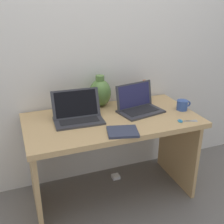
{
  "coord_description": "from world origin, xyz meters",
  "views": [
    {
      "loc": [
        -0.69,
        -1.83,
        1.59
      ],
      "look_at": [
        0.0,
        0.0,
        0.77
      ],
      "focal_mm": 44.93,
      "sensor_mm": 36.0,
      "label": 1
    }
  ],
  "objects_px": {
    "coffee_mug": "(182,105)",
    "pen_cup": "(144,94)",
    "green_vase": "(100,92)",
    "power_brick": "(116,177)",
    "notebook_stack": "(123,132)",
    "laptop_left": "(77,113)",
    "scissors": "(184,121)",
    "laptop_right": "(138,104)"
  },
  "relations": [
    {
      "from": "coffee_mug",
      "to": "pen_cup",
      "type": "bearing_deg",
      "value": 120.62
    },
    {
      "from": "green_vase",
      "to": "power_brick",
      "type": "bearing_deg",
      "value": -36.23
    },
    {
      "from": "notebook_stack",
      "to": "pen_cup",
      "type": "height_order",
      "value": "pen_cup"
    },
    {
      "from": "laptop_left",
      "to": "scissors",
      "type": "relative_size",
      "value": 2.51
    },
    {
      "from": "laptop_right",
      "to": "scissors",
      "type": "relative_size",
      "value": 2.58
    },
    {
      "from": "green_vase",
      "to": "coffee_mug",
      "type": "distance_m",
      "value": 0.69
    },
    {
      "from": "laptop_left",
      "to": "pen_cup",
      "type": "height_order",
      "value": "laptop_left"
    },
    {
      "from": "green_vase",
      "to": "pen_cup",
      "type": "relative_size",
      "value": 1.43
    },
    {
      "from": "laptop_left",
      "to": "power_brick",
      "type": "xyz_separation_m",
      "value": [
        0.37,
        0.14,
        -0.76
      ]
    },
    {
      "from": "laptop_left",
      "to": "power_brick",
      "type": "height_order",
      "value": "laptop_left"
    },
    {
      "from": "laptop_left",
      "to": "green_vase",
      "type": "distance_m",
      "value": 0.34
    },
    {
      "from": "laptop_right",
      "to": "power_brick",
      "type": "relative_size",
      "value": 5.42
    },
    {
      "from": "laptop_right",
      "to": "scissors",
      "type": "xyz_separation_m",
      "value": [
        0.24,
        -0.31,
        -0.05
      ]
    },
    {
      "from": "laptop_right",
      "to": "pen_cup",
      "type": "distance_m",
      "value": 0.26
    },
    {
      "from": "laptop_right",
      "to": "notebook_stack",
      "type": "relative_size",
      "value": 1.83
    },
    {
      "from": "laptop_right",
      "to": "coffee_mug",
      "type": "relative_size",
      "value": 3.06
    },
    {
      "from": "laptop_left",
      "to": "coffee_mug",
      "type": "bearing_deg",
      "value": -6.87
    },
    {
      "from": "laptop_left",
      "to": "notebook_stack",
      "type": "relative_size",
      "value": 1.78
    },
    {
      "from": "laptop_left",
      "to": "notebook_stack",
      "type": "height_order",
      "value": "laptop_left"
    },
    {
      "from": "laptop_right",
      "to": "coffee_mug",
      "type": "height_order",
      "value": "laptop_right"
    },
    {
      "from": "notebook_stack",
      "to": "coffee_mug",
      "type": "bearing_deg",
      "value": 19.19
    },
    {
      "from": "scissors",
      "to": "power_brick",
      "type": "bearing_deg",
      "value": 129.63
    },
    {
      "from": "laptop_left",
      "to": "coffee_mug",
      "type": "height_order",
      "value": "laptop_left"
    },
    {
      "from": "pen_cup",
      "to": "scissors",
      "type": "distance_m",
      "value": 0.53
    },
    {
      "from": "laptop_left",
      "to": "scissors",
      "type": "height_order",
      "value": "laptop_left"
    },
    {
      "from": "green_vase",
      "to": "laptop_left",
      "type": "bearing_deg",
      "value": -138.51
    },
    {
      "from": "green_vase",
      "to": "pen_cup",
      "type": "xyz_separation_m",
      "value": [
        0.41,
        -0.01,
        -0.07
      ]
    },
    {
      "from": "laptop_left",
      "to": "laptop_right",
      "type": "distance_m",
      "value": 0.5
    },
    {
      "from": "pen_cup",
      "to": "laptop_right",
      "type": "bearing_deg",
      "value": -127.53
    },
    {
      "from": "laptop_right",
      "to": "power_brick",
      "type": "distance_m",
      "value": 0.79
    },
    {
      "from": "notebook_stack",
      "to": "scissors",
      "type": "height_order",
      "value": "notebook_stack"
    },
    {
      "from": "green_vase",
      "to": "coffee_mug",
      "type": "relative_size",
      "value": 2.12
    },
    {
      "from": "laptop_right",
      "to": "laptop_left",
      "type": "bearing_deg",
      "value": -179.19
    },
    {
      "from": "laptop_left",
      "to": "pen_cup",
      "type": "xyz_separation_m",
      "value": [
        0.66,
        0.22,
        -0.01
      ]
    },
    {
      "from": "green_vase",
      "to": "scissors",
      "type": "relative_size",
      "value": 1.79
    },
    {
      "from": "laptop_left",
      "to": "notebook_stack",
      "type": "bearing_deg",
      "value": -53.5
    },
    {
      "from": "laptop_left",
      "to": "power_brick",
      "type": "distance_m",
      "value": 0.86
    },
    {
      "from": "laptop_right",
      "to": "coffee_mug",
      "type": "bearing_deg",
      "value": -17.39
    },
    {
      "from": "laptop_left",
      "to": "pen_cup",
      "type": "relative_size",
      "value": 2.0
    },
    {
      "from": "notebook_stack",
      "to": "green_vase",
      "type": "bearing_deg",
      "value": 87.96
    },
    {
      "from": "pen_cup",
      "to": "notebook_stack",
      "type": "bearing_deg",
      "value": -128.68
    },
    {
      "from": "coffee_mug",
      "to": "green_vase",
      "type": "bearing_deg",
      "value": 151.28
    }
  ]
}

